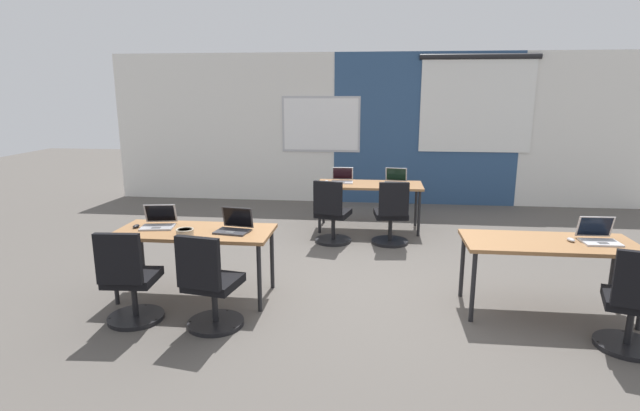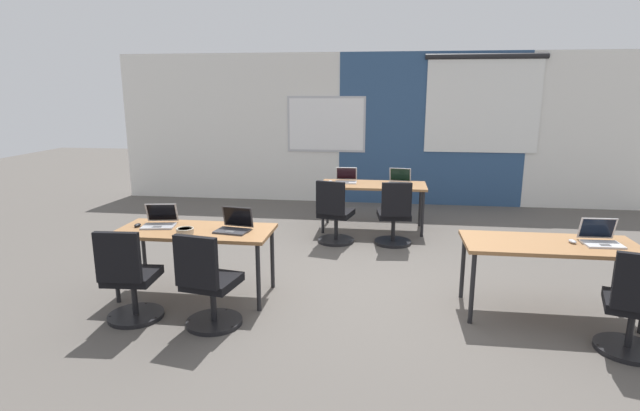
{
  "view_description": "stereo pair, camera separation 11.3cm",
  "coord_description": "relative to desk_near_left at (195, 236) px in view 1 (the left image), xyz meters",
  "views": [
    {
      "loc": [
        0.08,
        -5.35,
        2.12
      ],
      "look_at": [
        -0.48,
        -0.33,
        0.95
      ],
      "focal_mm": 27.98,
      "sensor_mm": 36.0,
      "label": 1
    },
    {
      "loc": [
        0.2,
        -5.34,
        2.12
      ],
      "look_at": [
        -0.48,
        -0.33,
        0.95
      ],
      "focal_mm": 27.98,
      "sensor_mm": 36.0,
      "label": 2
    }
  ],
  "objects": [
    {
      "name": "ground_plane",
      "position": [
        1.75,
        0.6,
        -0.66
      ],
      "size": [
        24.0,
        24.0,
        0.0
      ],
      "color": "#56514C"
    },
    {
      "name": "back_wall_assembly",
      "position": [
        1.79,
        4.79,
        0.75
      ],
      "size": [
        10.0,
        0.27,
        2.8
      ],
      "color": "silver",
      "rests_on": "ground"
    },
    {
      "name": "desk_near_left",
      "position": [
        0.0,
        0.0,
        0.0
      ],
      "size": [
        1.6,
        0.7,
        0.72
      ],
      "color": "olive",
      "rests_on": "ground"
    },
    {
      "name": "desk_near_right",
      "position": [
        3.5,
        0.0,
        0.0
      ],
      "size": [
        1.6,
        0.7,
        0.72
      ],
      "color": "olive",
      "rests_on": "ground"
    },
    {
      "name": "desk_far_center",
      "position": [
        1.75,
        2.8,
        0.0
      ],
      "size": [
        1.6,
        0.7,
        0.72
      ],
      "color": "olive",
      "rests_on": "ground"
    },
    {
      "name": "laptop_far_left",
      "position": [
        1.32,
        2.9,
        0.11
      ],
      "size": [
        0.34,
        0.32,
        0.22
      ],
      "rotation": [
        0.0,
        0.0,
        0.03
      ],
      "color": "#B7B7BC",
      "rests_on": "desk_far_center"
    },
    {
      "name": "mousepad_far_left",
      "position": [
        1.08,
        2.82,
        0.06
      ],
      "size": [
        0.22,
        0.19,
        0.0
      ],
      "color": "#23512D",
      "rests_on": "desk_far_center"
    },
    {
      "name": "mouse_far_left",
      "position": [
        1.08,
        2.82,
        0.08
      ],
      "size": [
        0.07,
        0.11,
        0.03
      ],
      "color": "#B2B2B7",
      "rests_on": "mousepad_far_left"
    },
    {
      "name": "chair_far_left",
      "position": [
        1.24,
        2.01,
        -0.28
      ],
      "size": [
        0.53,
        0.58,
        0.92
      ],
      "rotation": [
        0.0,
        0.0,
        2.92
      ],
      "color": "black",
      "rests_on": "ground"
    },
    {
      "name": "laptop_near_left_inner",
      "position": [
        0.42,
        0.0,
        0.11
      ],
      "size": [
        0.37,
        0.33,
        0.23
      ],
      "rotation": [
        0.0,
        0.0,
        -0.16
      ],
      "color": "#333338",
      "rests_on": "desk_near_left"
    },
    {
      "name": "chair_near_left_inner",
      "position": [
        0.39,
        -0.71,
        -0.28
      ],
      "size": [
        0.52,
        0.57,
        0.92
      ],
      "rotation": [
        0.0,
        0.0,
        2.97
      ],
      "color": "black",
      "rests_on": "ground"
    },
    {
      "name": "laptop_far_right",
      "position": [
        2.14,
        2.89,
        0.11
      ],
      "size": [
        0.37,
        0.34,
        0.23
      ],
      "rotation": [
        0.0,
        0.0,
        -0.15
      ],
      "color": "#9E9EA3",
      "rests_on": "desk_far_center"
    },
    {
      "name": "chair_far_right",
      "position": [
        2.07,
        2.03,
        -0.28
      ],
      "size": [
        0.52,
        0.56,
        0.92
      ],
      "rotation": [
        0.0,
        0.0,
        3.26
      ],
      "color": "black",
      "rests_on": "ground"
    },
    {
      "name": "laptop_near_right_end",
      "position": [
        3.95,
        0.04,
        0.11
      ],
      "size": [
        0.34,
        0.31,
        0.23
      ],
      "rotation": [
        0.0,
        0.0,
        0.03
      ],
      "color": "silver",
      "rests_on": "desk_near_right"
    },
    {
      "name": "mouse_near_right_end",
      "position": [
        3.7,
        0.02,
        0.08
      ],
      "size": [
        0.08,
        0.11,
        0.03
      ],
      "color": "#B2B2B7",
      "rests_on": "desk_near_right"
    },
    {
      "name": "chair_near_right_end",
      "position": [
        3.96,
        -0.72,
        -0.28
      ],
      "size": [
        0.55,
        0.6,
        0.92
      ],
      "rotation": [
        0.0,
        0.0,
        2.83
      ],
      "color": "black",
      "rests_on": "ground"
    },
    {
      "name": "laptop_near_left_end",
      "position": [
        -0.42,
        0.08,
        0.11
      ],
      "size": [
        0.38,
        0.36,
        0.22
      ],
      "rotation": [
        0.0,
        0.0,
        0.17
      ],
      "color": "#9E9EA3",
      "rests_on": "desk_near_left"
    },
    {
      "name": "mouse_near_left_end",
      "position": [
        -0.64,
        0.01,
        0.08
      ],
      "size": [
        0.06,
        0.1,
        0.03
      ],
      "color": "black",
      "rests_on": "desk_near_left"
    },
    {
      "name": "chair_near_left_end",
      "position": [
        -0.38,
        -0.68,
        -0.28
      ],
      "size": [
        0.52,
        0.55,
        0.92
      ],
      "rotation": [
        0.0,
        0.0,
        3.21
      ],
      "color": "black",
      "rests_on": "ground"
    },
    {
      "name": "snack_bowl",
      "position": [
        -0.03,
        -0.18,
        0.1
      ],
      "size": [
        0.18,
        0.18,
        0.06
      ],
      "color": "tan",
      "rests_on": "desk_near_left"
    }
  ]
}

